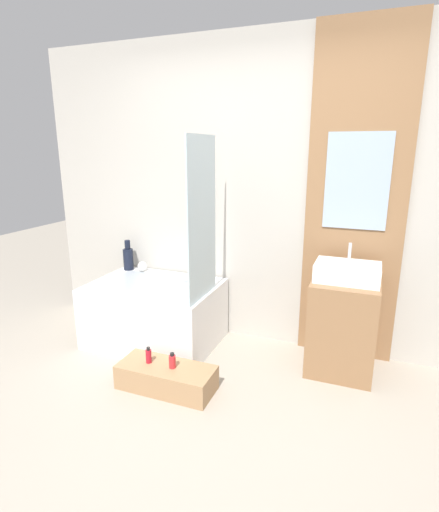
{
  "coord_description": "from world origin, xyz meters",
  "views": [
    {
      "loc": [
        0.92,
        -1.72,
        1.7
      ],
      "look_at": [
        -0.02,
        0.68,
        0.99
      ],
      "focal_mm": 28.0,
      "sensor_mm": 36.0,
      "label": 1
    }
  ],
  "objects_px": {
    "sink": "(347,272)",
    "wooden_step_bench": "(166,377)",
    "bathtub": "(155,313)",
    "vase_round_light": "(142,266)",
    "bottle_soap_secondary": "(172,361)",
    "bottle_soap_primary": "(149,356)",
    "vase_tall_dark": "(128,258)"
  },
  "relations": [
    {
      "from": "sink",
      "to": "vase_round_light",
      "type": "distance_m",
      "value": 1.91
    },
    {
      "from": "wooden_step_bench",
      "to": "bottle_soap_primary",
      "type": "xyz_separation_m",
      "value": [
        -0.14,
        0.0,
        0.14
      ]
    },
    {
      "from": "bathtub",
      "to": "bottle_soap_primary",
      "type": "bearing_deg",
      "value": -63.77
    },
    {
      "from": "vase_tall_dark",
      "to": "bottle_soap_secondary",
      "type": "xyz_separation_m",
      "value": [
        0.95,
        -0.91,
        -0.43
      ]
    },
    {
      "from": "wooden_step_bench",
      "to": "vase_round_light",
      "type": "distance_m",
      "value": 1.28
    },
    {
      "from": "sink",
      "to": "vase_round_light",
      "type": "bearing_deg",
      "value": 174.77
    },
    {
      "from": "bathtub",
      "to": "vase_tall_dark",
      "type": "bearing_deg",
      "value": 146.94
    },
    {
      "from": "vase_tall_dark",
      "to": "bathtub",
      "type": "bearing_deg",
      "value": -33.06
    },
    {
      "from": "wooden_step_bench",
      "to": "bottle_soap_primary",
      "type": "height_order",
      "value": "bottle_soap_primary"
    },
    {
      "from": "bathtub",
      "to": "sink",
      "type": "xyz_separation_m",
      "value": [
        1.59,
        0.12,
        0.53
      ]
    },
    {
      "from": "sink",
      "to": "wooden_step_bench",
      "type": "bearing_deg",
      "value": -147.03
    },
    {
      "from": "wooden_step_bench",
      "to": "bottle_soap_secondary",
      "type": "xyz_separation_m",
      "value": [
        0.05,
        0.0,
        0.14
      ]
    },
    {
      "from": "vase_round_light",
      "to": "wooden_step_bench",
      "type": "bearing_deg",
      "value": -50.9
    },
    {
      "from": "bottle_soap_primary",
      "to": "bathtub",
      "type": "bearing_deg",
      "value": 116.23
    },
    {
      "from": "wooden_step_bench",
      "to": "sink",
      "type": "xyz_separation_m",
      "value": [
        1.14,
        0.74,
        0.71
      ]
    },
    {
      "from": "bathtub",
      "to": "vase_round_light",
      "type": "xyz_separation_m",
      "value": [
        -0.3,
        0.3,
        0.32
      ]
    },
    {
      "from": "vase_tall_dark",
      "to": "bottle_soap_primary",
      "type": "distance_m",
      "value": 1.26
    },
    {
      "from": "sink",
      "to": "bottle_soap_primary",
      "type": "bearing_deg",
      "value": -149.99
    },
    {
      "from": "vase_round_light",
      "to": "bottle_soap_secondary",
      "type": "distance_m",
      "value": 1.27
    },
    {
      "from": "wooden_step_bench",
      "to": "vase_tall_dark",
      "type": "distance_m",
      "value": 1.4
    },
    {
      "from": "bathtub",
      "to": "vase_round_light",
      "type": "height_order",
      "value": "vase_round_light"
    },
    {
      "from": "sink",
      "to": "vase_round_light",
      "type": "height_order",
      "value": "sink"
    },
    {
      "from": "vase_round_light",
      "to": "bottle_soap_primary",
      "type": "distance_m",
      "value": 1.15
    },
    {
      "from": "sink",
      "to": "bottle_soap_secondary",
      "type": "xyz_separation_m",
      "value": [
        -1.09,
        -0.74,
        -0.57
      ]
    },
    {
      "from": "wooden_step_bench",
      "to": "sink",
      "type": "bearing_deg",
      "value": 32.97
    },
    {
      "from": "bottle_soap_secondary",
      "to": "vase_tall_dark",
      "type": "bearing_deg",
      "value": 136.15
    },
    {
      "from": "bottle_soap_secondary",
      "to": "bottle_soap_primary",
      "type": "bearing_deg",
      "value": 180.0
    },
    {
      "from": "vase_round_light",
      "to": "vase_tall_dark",
      "type": "bearing_deg",
      "value": -179.41
    },
    {
      "from": "sink",
      "to": "bottle_soap_secondary",
      "type": "relative_size",
      "value": 4.04
    },
    {
      "from": "wooden_step_bench",
      "to": "bottle_soap_secondary",
      "type": "relative_size",
      "value": 6.11
    },
    {
      "from": "bottle_soap_primary",
      "to": "bottle_soap_secondary",
      "type": "relative_size",
      "value": 1.06
    },
    {
      "from": "vase_round_light",
      "to": "bottle_soap_secondary",
      "type": "relative_size",
      "value": 0.8
    }
  ]
}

